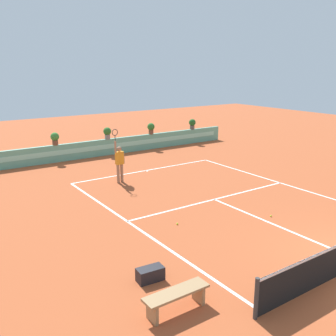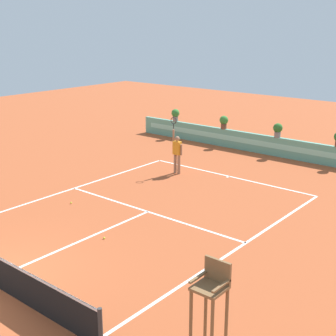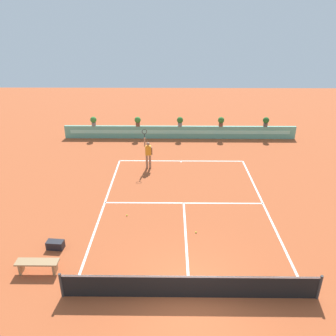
{
  "view_description": "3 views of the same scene",
  "coord_description": "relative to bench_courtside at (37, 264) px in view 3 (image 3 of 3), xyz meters",
  "views": [
    {
      "loc": [
        -10.13,
        -4.94,
        5.4
      ],
      "look_at": [
        -0.84,
        8.58,
        1.0
      ],
      "focal_mm": 41.09,
      "sensor_mm": 36.0,
      "label": 1
    },
    {
      "loc": [
        10.93,
        -5.71,
        6.57
      ],
      "look_at": [
        -0.84,
        8.58,
        1.0
      ],
      "focal_mm": 51.31,
      "sensor_mm": 36.0,
      "label": 2
    },
    {
      "loc": [
        -0.65,
        -8.81,
        9.0
      ],
      "look_at": [
        -0.84,
        8.58,
        1.0
      ],
      "focal_mm": 36.2,
      "sensor_mm": 36.0,
      "label": 3
    }
  ],
  "objects": [
    {
      "name": "ground_plane",
      "position": [
        5.69,
        4.8,
        -0.38
      ],
      "size": [
        60.0,
        60.0,
        0.0
      ],
      "primitive_type": "plane",
      "color": "#A84C28"
    },
    {
      "name": "net",
      "position": [
        5.69,
        -1.2,
        0.13
      ],
      "size": [
        8.92,
        0.1,
        1.0
      ],
      "color": "#333333",
      "rests_on": "ground"
    },
    {
      "name": "potted_plant_right",
      "position": [
        8.85,
        15.19,
        1.04
      ],
      "size": [
        0.48,
        0.48,
        0.72
      ],
      "color": "brown",
      "rests_on": "back_wall_barrier"
    },
    {
      "name": "tennis_ball_mid_court",
      "position": [
        2.88,
        3.95,
        -0.34
      ],
      "size": [
        0.07,
        0.07,
        0.07
      ],
      "primitive_type": "sphere",
      "color": "#CCE033",
      "rests_on": "ground"
    },
    {
      "name": "tennis_ball_near_baseline",
      "position": [
        6.15,
        2.59,
        -0.34
      ],
      "size": [
        0.07,
        0.07,
        0.07
      ],
      "primitive_type": "sphere",
      "color": "#CCE033",
      "rests_on": "ground"
    },
    {
      "name": "bench_courtside",
      "position": [
        0.0,
        0.0,
        0.0
      ],
      "size": [
        1.6,
        0.44,
        0.51
      ],
      "color": "#99754C",
      "rests_on": "ground"
    },
    {
      "name": "back_wall_barrier",
      "position": [
        5.69,
        15.19,
        0.12
      ],
      "size": [
        18.0,
        0.21,
        1.0
      ],
      "color": "#60A88E",
      "rests_on": "ground"
    },
    {
      "name": "potted_plant_centre",
      "position": [
        5.69,
        15.19,
        1.04
      ],
      "size": [
        0.48,
        0.48,
        0.72
      ],
      "color": "gray",
      "rests_on": "back_wall_barrier"
    },
    {
      "name": "potted_plant_far_right",
      "position": [
        12.3,
        15.19,
        1.04
      ],
      "size": [
        0.48,
        0.48,
        0.72
      ],
      "color": "#514C47",
      "rests_on": "back_wall_barrier"
    },
    {
      "name": "gear_bag",
      "position": [
        0.2,
        1.43,
        -0.2
      ],
      "size": [
        0.73,
        0.42,
        0.36
      ],
      "primitive_type": "cube",
      "rotation": [
        0.0,
        0.0,
        -0.09
      ],
      "color": "black",
      "rests_on": "ground"
    },
    {
      "name": "potted_plant_left",
      "position": [
        2.42,
        15.19,
        1.04
      ],
      "size": [
        0.48,
        0.48,
        0.72
      ],
      "color": "brown",
      "rests_on": "back_wall_barrier"
    },
    {
      "name": "court_lines",
      "position": [
        5.69,
        5.52,
        -0.37
      ],
      "size": [
        8.32,
        11.94,
        0.01
      ],
      "color": "white",
      "rests_on": "ground"
    },
    {
      "name": "tennis_player",
      "position": [
        3.58,
        9.57,
        0.67
      ],
      "size": [
        0.62,
        0.25,
        2.58
      ],
      "color": "#9E7051",
      "rests_on": "ground"
    },
    {
      "name": "potted_plant_far_left",
      "position": [
        -1.0,
        15.19,
        1.04
      ],
      "size": [
        0.48,
        0.48,
        0.72
      ],
      "color": "gray",
      "rests_on": "back_wall_barrier"
    }
  ]
}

